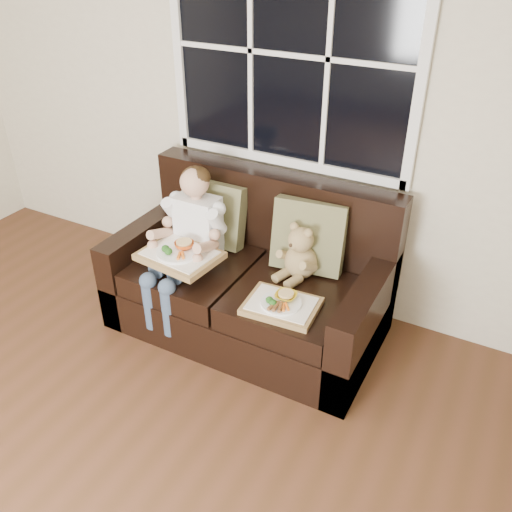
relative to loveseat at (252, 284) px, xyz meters
The scene contains 8 objects.
window_back 1.42m from the loveseat, 90.00° to the left, with size 1.62×0.04×1.37m.
loveseat is the anchor object (origin of this frame).
pillow_left 0.53m from the loveseat, 157.20° to the left, with size 0.42×0.19×0.44m.
pillow_right 0.50m from the loveseat, 25.95° to the left, with size 0.47×0.26×0.46m.
child 0.53m from the loveseat, 162.25° to the right, with size 0.41×0.60×0.92m.
teddy_bear 0.42m from the loveseat, ahead, with size 0.25×0.30×0.36m.
tray_left 0.52m from the loveseat, 142.56° to the right, with size 0.50×0.40×0.11m.
tray_right 0.51m from the loveseat, 40.95° to the right, with size 0.43×0.34×0.09m.
Camera 1 is at (1.86, -0.51, 2.31)m, focal length 38.00 mm.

